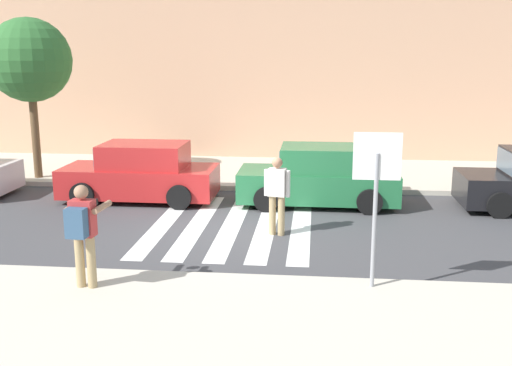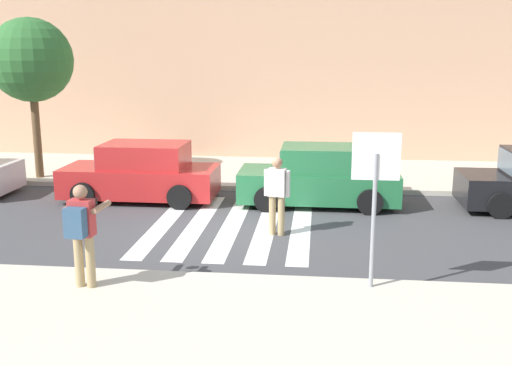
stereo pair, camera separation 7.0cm
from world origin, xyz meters
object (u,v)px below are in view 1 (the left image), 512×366
Objects in this scene: pedestrian_crossing at (277,192)px; parked_car_red at (141,174)px; stop_sign at (376,176)px; photographer_with_backpack at (83,228)px; street_tree_west at (29,61)px; parked_car_green at (319,177)px.

pedestrian_crossing is 4.72m from parked_car_red.
stop_sign is 1.49× the size of photographer_with_backpack.
parked_car_red is (-5.62, 5.84, -1.28)m from stop_sign.
street_tree_west is (-7.65, 4.66, 2.68)m from pedestrian_crossing.
stop_sign reaches higher than pedestrian_crossing.
street_tree_west is (-9.43, 7.76, 1.64)m from stop_sign.
photographer_with_backpack is at bearing -173.53° from stop_sign.
parked_car_green is 0.86× the size of street_tree_west.
street_tree_west reaches higher than parked_car_red.
pedestrian_crossing reaches higher than parked_car_red.
street_tree_west is at bearing 119.76° from photographer_with_backpack.
pedestrian_crossing is at bearing -35.54° from parked_car_red.
photographer_with_backpack is 7.45m from parked_car_green.
photographer_with_backpack is 0.36× the size of street_tree_west.
street_tree_west is (-8.57, 1.93, 2.93)m from parked_car_green.
pedestrian_crossing is (-1.79, 3.10, -1.03)m from stop_sign.
pedestrian_crossing is at bearing 51.33° from photographer_with_backpack.
pedestrian_crossing is 0.36× the size of street_tree_west.
parked_car_green is 9.26m from street_tree_west.
stop_sign is 3.72m from pedestrian_crossing.
parked_car_red is at bearing 133.91° from stop_sign.
pedestrian_crossing is (2.91, 3.63, -0.19)m from photographer_with_backpack.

